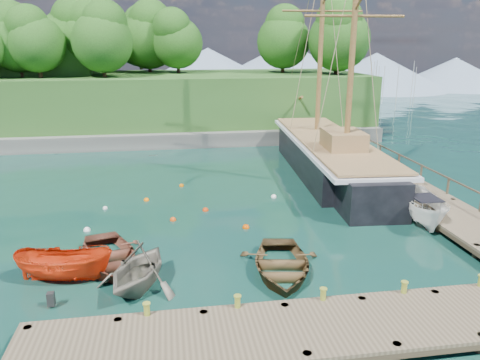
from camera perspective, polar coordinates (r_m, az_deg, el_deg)
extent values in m
plane|color=#11342C|center=(21.19, 0.29, -9.19)|extent=(160.00, 160.00, 0.00)
cube|color=brown|center=(15.91, 11.74, -16.85)|extent=(20.00, 3.20, 0.12)
cube|color=#302519|center=(16.00, 11.71, -17.33)|extent=(20.00, 3.20, 0.20)
cylinder|color=#302519|center=(17.05, -24.28, -17.57)|extent=(0.28, 0.28, 1.10)
cube|color=brown|center=(30.90, 19.60, -0.69)|extent=(3.20, 24.00, 0.12)
cube|color=#302519|center=(30.95, 19.57, -0.98)|extent=(3.20, 24.00, 0.20)
cylinder|color=#302519|center=(40.85, 10.24, 3.37)|extent=(0.28, 0.28, 1.10)
cylinder|color=#302519|center=(41.77, 13.62, 3.46)|extent=(0.28, 0.28, 1.10)
cylinder|color=olive|center=(16.56, -11.13, -17.59)|extent=(0.26, 0.26, 0.45)
cylinder|color=olive|center=(16.66, -0.30, -16.99)|extent=(0.26, 0.26, 0.45)
cylinder|color=olive|center=(17.30, 9.97, -15.88)|extent=(0.26, 0.26, 0.45)
cylinder|color=olive|center=(18.41, 19.14, -14.47)|extent=(0.26, 0.26, 0.45)
cylinder|color=olive|center=(19.91, 26.99, -12.96)|extent=(0.26, 0.26, 0.45)
imported|color=brown|center=(21.19, -15.76, -9.85)|extent=(4.52, 5.49, 0.99)
imported|color=#6C6758|center=(19.06, -12.19, -12.73)|extent=(4.52, 4.78, 1.99)
imported|color=#4E3A1F|center=(19.79, 5.01, -11.23)|extent=(4.21, 5.33, 1.00)
imported|color=red|center=(20.41, -20.46, -11.39)|extent=(4.20, 2.27, 1.54)
imported|color=white|center=(26.50, 21.37, -4.95)|extent=(2.82, 4.98, 1.81)
cube|color=black|center=(34.44, 10.73, 2.05)|extent=(5.72, 14.88, 3.03)
cube|color=black|center=(43.31, 7.43, 5.17)|extent=(2.91, 4.75, 2.73)
cube|color=black|center=(26.85, 15.45, -2.44)|extent=(3.57, 3.97, 2.88)
cube|color=silver|center=(34.11, 10.86, 4.46)|extent=(6.09, 19.46, 0.25)
cube|color=brown|center=(34.06, 10.88, 4.87)|extent=(5.63, 19.02, 0.12)
cube|color=brown|center=(31.00, 12.50, 4.76)|extent=(2.57, 3.15, 1.20)
cylinder|color=brown|center=(46.27, 6.62, 9.61)|extent=(0.71, 6.90, 1.69)
cylinder|color=brown|center=(37.02, 9.96, 18.39)|extent=(0.36, 0.36, 16.11)
cylinder|color=brown|center=(29.80, 13.71, 17.42)|extent=(0.36, 0.36, 14.82)
cylinder|color=#8C7A59|center=(42.94, 7.81, 18.59)|extent=(0.81, 11.12, 9.36)
sphere|color=white|center=(25.01, -18.14, -5.90)|extent=(0.36, 0.36, 0.36)
sphere|color=#D0460C|center=(25.35, -8.16, -4.90)|extent=(0.34, 0.34, 0.34)
sphere|color=red|center=(26.56, -4.23, -3.75)|extent=(0.35, 0.35, 0.35)
sphere|color=white|center=(28.77, 4.14, -2.13)|extent=(0.35, 0.35, 0.35)
sphere|color=#FC6C00|center=(28.70, -11.34, -2.47)|extent=(0.32, 0.32, 0.32)
sphere|color=#D76100|center=(31.12, -7.14, -0.76)|extent=(0.31, 0.31, 0.31)
sphere|color=white|center=(27.87, -16.11, -3.39)|extent=(0.28, 0.28, 0.28)
sphere|color=#D94B00|center=(24.12, 0.73, -5.86)|extent=(0.36, 0.36, 0.36)
cube|color=#474744|center=(43.95, -15.30, 4.71)|extent=(50.00, 4.00, 1.40)
cube|color=#264A19|center=(49.46, -14.82, 8.84)|extent=(50.00, 14.00, 6.00)
cylinder|color=#382616|center=(48.77, -25.07, 12.14)|extent=(0.36, 0.36, 1.40)
sphere|color=#224517|center=(48.70, -25.43, 14.93)|extent=(5.42, 5.42, 5.42)
cylinder|color=#382616|center=(47.03, -23.19, 12.24)|extent=(0.36, 0.36, 1.40)
sphere|color=#224517|center=(46.96, -23.51, 14.98)|extent=(5.02, 5.02, 5.02)
cylinder|color=#382616|center=(48.61, 11.79, 13.30)|extent=(0.36, 0.36, 1.40)
sphere|color=#224517|center=(48.55, 11.97, 16.37)|extent=(6.00, 6.00, 6.00)
cylinder|color=#382616|center=(50.12, -7.52, 13.59)|extent=(0.36, 0.36, 1.40)
sphere|color=#224517|center=(50.06, -7.62, 16.22)|extent=(5.13, 5.13, 5.13)
cylinder|color=#382616|center=(49.59, -17.65, 12.95)|extent=(0.36, 0.36, 1.40)
sphere|color=#224517|center=(49.52, -17.92, 15.87)|extent=(5.82, 5.82, 5.82)
cylinder|color=#382616|center=(52.26, -10.94, 13.56)|extent=(0.36, 0.36, 1.40)
sphere|color=#224517|center=(52.19, -11.10, 16.43)|extent=(6.05, 6.05, 6.05)
cylinder|color=#382616|center=(49.61, 11.58, 13.38)|extent=(0.36, 0.36, 1.40)
sphere|color=#224517|center=(49.55, 11.73, 15.88)|extent=(4.77, 4.77, 4.77)
cylinder|color=#382616|center=(45.76, -16.21, 12.82)|extent=(0.36, 0.36, 1.40)
sphere|color=#224517|center=(45.69, -16.46, 15.83)|extent=(5.47, 5.47, 5.47)
cylinder|color=#382616|center=(50.80, 5.23, 13.70)|extent=(0.36, 0.36, 1.40)
sphere|color=#224517|center=(50.74, 5.31, 16.46)|extent=(5.55, 5.55, 5.55)
cylinder|color=#382616|center=(57.06, -16.44, 13.43)|extent=(0.36, 0.36, 1.40)
sphere|color=#224517|center=(57.00, -16.66, 16.12)|extent=(6.25, 6.25, 6.25)
cylinder|color=#382616|center=(52.42, -26.05, 12.23)|extent=(0.36, 0.36, 1.40)
sphere|color=#224517|center=(52.36, -26.40, 14.85)|extent=(5.47, 5.47, 5.47)
cylinder|color=#382616|center=(57.30, -11.99, 13.74)|extent=(0.36, 0.36, 1.40)
sphere|color=#224517|center=(57.25, -12.15, 16.30)|extent=(5.89, 5.89, 5.89)
cylinder|color=#382616|center=(50.68, -19.52, 12.84)|extent=(0.36, 0.36, 1.40)
sphere|color=#224517|center=(50.61, -19.81, 15.80)|extent=(6.08, 6.08, 6.08)
cone|color=#728CA5|center=(91.89, 5.71, 13.59)|extent=(36.00, 36.00, 9.00)
cone|color=#728CA5|center=(98.03, 16.19, 12.63)|extent=(28.00, 28.00, 7.00)
cone|color=#728CA5|center=(89.34, -3.91, 13.23)|extent=(32.00, 32.00, 8.00)
cone|color=#728CA5|center=(92.90, -26.50, 12.33)|extent=(40.00, 40.00, 10.00)
cone|color=#728CA5|center=(106.31, 24.68, 11.79)|extent=(24.00, 24.00, 6.00)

